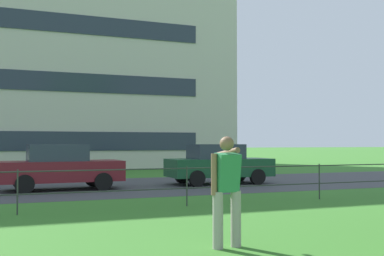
{
  "coord_description": "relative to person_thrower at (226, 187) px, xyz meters",
  "views": [
    {
      "loc": [
        -2.29,
        -0.22,
        1.59
      ],
      "look_at": [
        1.22,
        8.69,
        1.89
      ],
      "focal_mm": 44.64,
      "sensor_mm": 36.0,
      "label": 1
    }
  ],
  "objects": [
    {
      "name": "street_strip",
      "position": [
        -0.87,
        10.63,
        -0.91
      ],
      "size": [
        80.0,
        7.7,
        0.01
      ],
      "primitive_type": "cube",
      "color": "#424247",
      "rests_on": "ground"
    },
    {
      "name": "person_thrower",
      "position": [
        0.0,
        0.0,
        0.0
      ],
      "size": [
        0.51,
        0.8,
        1.69
      ],
      "color": "gray",
      "rests_on": "ground"
    },
    {
      "name": "car_maroon_far_left",
      "position": [
        -1.37,
        10.09,
        -0.13
      ],
      "size": [
        4.05,
        1.91,
        1.54
      ],
      "color": "maroon",
      "rests_on": "ground"
    },
    {
      "name": "car_dark_green_far_right",
      "position": [
        4.58,
        10.27,
        -0.13
      ],
      "size": [
        4.03,
        1.87,
        1.54
      ],
      "color": "#194C2D",
      "rests_on": "ground"
    },
    {
      "name": "park_fence",
      "position": [
        -0.87,
        4.66,
        -0.24
      ],
      "size": [
        36.09,
        0.04,
        1.0
      ],
      "color": "#333833",
      "rests_on": "ground"
    }
  ]
}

